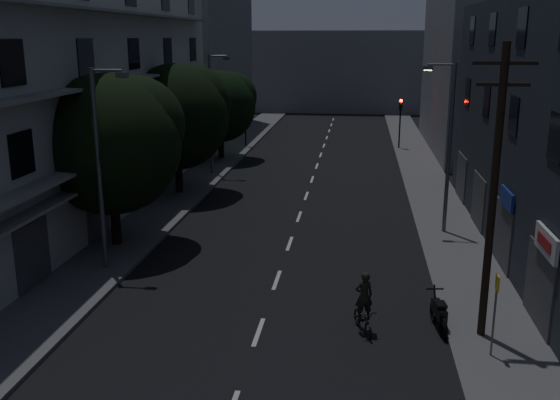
% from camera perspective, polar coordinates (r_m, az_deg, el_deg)
% --- Properties ---
extents(ground, '(160.00, 160.00, 0.00)m').
position_cam_1_polar(ground, '(37.98, 2.49, 0.56)').
color(ground, black).
rests_on(ground, ground).
extents(sidewalk_left, '(3.00, 90.00, 0.15)m').
position_cam_1_polar(sidewalk_left, '(39.28, -8.48, 1.00)').
color(sidewalk_left, '#565659').
rests_on(sidewalk_left, ground).
extents(sidewalk_right, '(3.00, 90.00, 0.15)m').
position_cam_1_polar(sidewalk_right, '(38.11, 13.80, 0.31)').
color(sidewalk_right, '#565659').
rests_on(sidewalk_right, ground).
extents(lane_markings, '(0.15, 60.50, 0.01)m').
position_cam_1_polar(lane_markings, '(44.05, 3.18, 2.54)').
color(lane_markings, beige).
rests_on(lane_markings, ground).
extents(building_left, '(7.00, 36.00, 14.00)m').
position_cam_1_polar(building_left, '(33.36, -19.78, 9.94)').
color(building_left, '#B5B5B0').
rests_on(building_left, ground).
extents(building_far_left, '(6.00, 20.00, 16.00)m').
position_cam_1_polar(building_far_left, '(61.58, -7.04, 13.42)').
color(building_far_left, slate).
rests_on(building_far_left, ground).
extents(building_far_right, '(6.00, 20.00, 13.00)m').
position_cam_1_polar(building_far_right, '(54.52, 17.07, 11.16)').
color(building_far_right, slate).
rests_on(building_far_right, ground).
extents(building_far_end, '(24.00, 8.00, 10.00)m').
position_cam_1_polar(building_far_end, '(81.88, 5.26, 11.66)').
color(building_far_end, slate).
rests_on(building_far_end, ground).
extents(tree_near, '(6.22, 6.22, 7.67)m').
position_cam_1_polar(tree_near, '(28.36, -15.13, 5.43)').
color(tree_near, black).
rests_on(tree_near, sidewalk_left).
extents(tree_mid, '(6.22, 6.22, 7.66)m').
position_cam_1_polar(tree_mid, '(37.54, -9.35, 7.88)').
color(tree_mid, black).
rests_on(tree_mid, sidewalk_left).
extents(tree_far, '(5.42, 5.42, 6.70)m').
position_cam_1_polar(tree_far, '(48.21, -5.42, 8.78)').
color(tree_far, black).
rests_on(tree_far, sidewalk_left).
extents(traffic_signal_far_right, '(0.28, 0.37, 4.10)m').
position_cam_1_polar(traffic_signal_far_right, '(53.55, 10.95, 7.82)').
color(traffic_signal_far_right, black).
rests_on(traffic_signal_far_right, sidewalk_right).
extents(traffic_signal_far_left, '(0.28, 0.37, 4.10)m').
position_cam_1_polar(traffic_signal_far_left, '(53.68, -3.20, 8.08)').
color(traffic_signal_far_left, black).
rests_on(traffic_signal_far_left, sidewalk_left).
extents(street_lamp_left_near, '(1.51, 0.25, 8.00)m').
position_cam_1_polar(street_lamp_left_near, '(25.40, -16.05, 3.53)').
color(street_lamp_left_near, slate).
rests_on(street_lamp_left_near, sidewalk_left).
extents(street_lamp_right, '(1.51, 0.25, 8.00)m').
position_cam_1_polar(street_lamp_right, '(30.25, 15.05, 5.31)').
color(street_lamp_right, '#595C61').
rests_on(street_lamp_right, sidewalk_right).
extents(street_lamp_left_far, '(1.51, 0.25, 8.00)m').
position_cam_1_polar(street_lamp_left_far, '(42.77, -6.24, 8.35)').
color(street_lamp_left_far, '#5A5B62').
rests_on(street_lamp_left_far, sidewalk_left).
extents(utility_pole, '(1.80, 0.24, 9.00)m').
position_cam_1_polar(utility_pole, '(19.61, 18.95, 0.91)').
color(utility_pole, black).
rests_on(utility_pole, sidewalk_right).
extents(bus_stop_sign, '(0.06, 0.35, 2.52)m').
position_cam_1_polar(bus_stop_sign, '(19.26, 19.12, -8.69)').
color(bus_stop_sign, '#595B60').
rests_on(bus_stop_sign, sidewalk_right).
extents(motorcycle, '(0.59, 2.03, 1.30)m').
position_cam_1_polar(motorcycle, '(21.28, 14.31, -10.09)').
color(motorcycle, black).
rests_on(motorcycle, ground).
extents(cyclist, '(1.07, 1.72, 2.06)m').
position_cam_1_polar(cyclist, '(20.56, 7.63, -10.10)').
color(cyclist, black).
rests_on(cyclist, ground).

